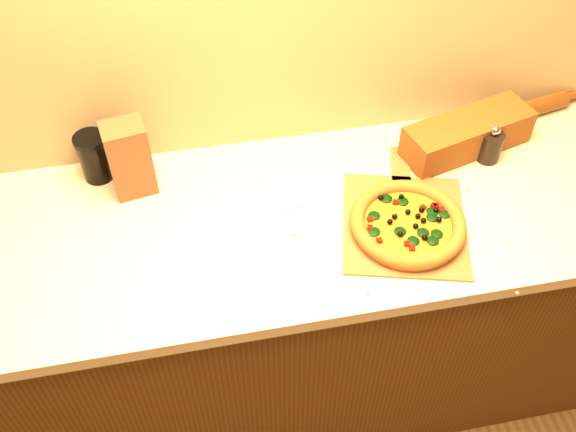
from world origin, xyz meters
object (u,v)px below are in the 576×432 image
object	(u,v)px
pizza	(408,224)
pepper_grinder	(491,146)
rolling_pin	(526,109)
dark_jar	(94,157)
pizza_peel	(404,220)

from	to	relation	value
pizza	pepper_grinder	world-z (taller)	pepper_grinder
pizza	rolling_pin	bearing A→B (deg)	36.86
pizza	dark_jar	size ratio (longest dim) A/B	2.10
pizza	pepper_grinder	bearing A→B (deg)	34.84
pizza	rolling_pin	xyz separation A→B (m)	(0.51, 0.39, 0.00)
rolling_pin	dark_jar	xyz separation A→B (m)	(-1.32, -0.01, 0.04)
pizza_peel	rolling_pin	bearing A→B (deg)	49.68
pepper_grinder	dark_jar	distance (m)	1.13
pizza	dark_jar	bearing A→B (deg)	155.24
pizza	pepper_grinder	xyz separation A→B (m)	(0.32, 0.22, 0.02)
pizza_peel	rolling_pin	distance (m)	0.62
rolling_pin	dark_jar	bearing A→B (deg)	-179.37
pizza	pepper_grinder	distance (m)	0.39
pizza	rolling_pin	world-z (taller)	rolling_pin
rolling_pin	pizza	bearing A→B (deg)	-143.14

